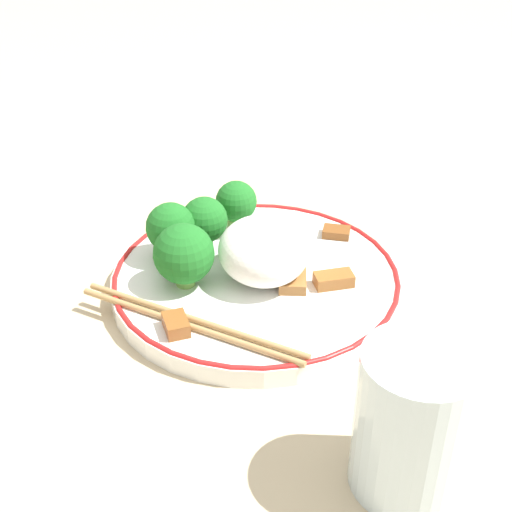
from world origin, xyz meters
name	(u,v)px	position (x,y,z in m)	size (l,w,h in m)	color
ground_plane	(256,290)	(0.00, 0.00, 0.00)	(3.00, 3.00, 0.00)	#C6B28E
plate	(256,280)	(0.00, 0.00, 0.01)	(0.27, 0.27, 0.02)	white
rice_mound	(263,251)	(0.01, -0.01, 0.05)	(0.08, 0.09, 0.06)	white
broccoli_back_left	(239,203)	(0.00, 0.08, 0.05)	(0.04, 0.04, 0.05)	#72AD4C
broccoli_back_center	(205,221)	(-0.04, 0.06, 0.05)	(0.04, 0.04, 0.05)	#72AD4C
broccoli_back_right	(171,228)	(-0.07, 0.05, 0.05)	(0.05, 0.05, 0.06)	#72AD4C
broccoli_mid_left	(183,252)	(-0.07, 0.00, 0.05)	(0.05, 0.05, 0.06)	#72AD4C
meat_near_front	(334,280)	(0.06, -0.03, 0.02)	(0.04, 0.02, 0.01)	#995B28
meat_near_left	(293,279)	(0.03, -0.02, 0.02)	(0.03, 0.04, 0.01)	#9E6633
meat_near_right	(176,325)	(-0.08, -0.06, 0.02)	(0.02, 0.03, 0.01)	brown
meat_near_back	(254,255)	(0.00, 0.03, 0.02)	(0.03, 0.03, 0.01)	#995B28
meat_on_rice_edge	(336,232)	(0.09, 0.05, 0.02)	(0.03, 0.03, 0.01)	brown
chopsticks	(191,322)	(-0.07, -0.06, 0.02)	(0.17, 0.15, 0.01)	#AD8451
drinking_glass	(413,423)	(0.04, -0.24, 0.05)	(0.08, 0.08, 0.11)	silver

